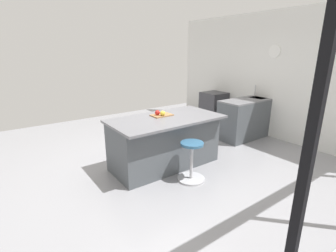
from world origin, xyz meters
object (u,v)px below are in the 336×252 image
(kitchen_island, at_px, (165,141))
(apple_yellow, at_px, (163,113))
(cutting_board, at_px, (162,115))
(oven_range, at_px, (214,108))
(apple_red, at_px, (157,113))
(stool_by_window, at_px, (191,162))

(kitchen_island, relative_size, apple_yellow, 22.24)
(kitchen_island, height_order, cutting_board, cutting_board)
(oven_range, relative_size, kitchen_island, 0.46)
(oven_range, xyz_separation_m, apple_red, (2.73, 1.27, 0.52))
(kitchen_island, distance_m, apple_yellow, 0.51)
(stool_by_window, distance_m, cutting_board, 1.01)
(cutting_board, height_order, apple_yellow, apple_yellow)
(kitchen_island, distance_m, stool_by_window, 0.71)
(stool_by_window, xyz_separation_m, cutting_board, (0.02, -0.80, 0.61))
(cutting_board, xyz_separation_m, apple_red, (0.08, -0.01, 0.05))
(oven_range, height_order, stool_by_window, oven_range)
(cutting_board, bearing_deg, apple_yellow, 68.25)
(oven_range, distance_m, apple_yellow, 3.04)
(kitchen_island, distance_m, cutting_board, 0.47)
(kitchen_island, bearing_deg, cutting_board, -97.86)
(apple_yellow, bearing_deg, stool_by_window, 93.51)
(oven_range, relative_size, apple_yellow, 10.16)
(oven_range, relative_size, stool_by_window, 1.38)
(kitchen_island, relative_size, cutting_board, 5.37)
(apple_yellow, height_order, apple_red, same)
(stool_by_window, height_order, apple_red, apple_red)
(cutting_board, relative_size, apple_red, 4.13)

